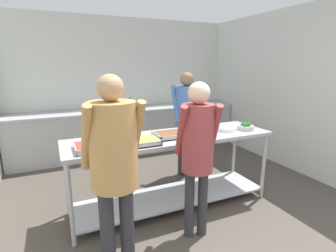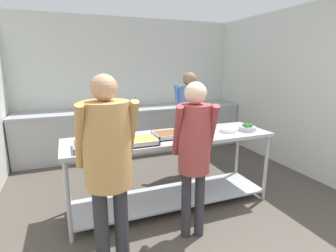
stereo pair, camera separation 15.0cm
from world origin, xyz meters
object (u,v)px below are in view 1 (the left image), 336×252
Objects in this scene: serving_tray_greens at (94,147)px; serving_tray_roast at (172,135)px; broccoli_bowl at (246,127)px; serving_tray_vegetables at (137,142)px; water_bottle at (130,104)px; guest_serving_left at (114,156)px; plate_stack at (228,129)px; sauce_pan at (197,127)px; guest_serving_right at (198,144)px; cook_behind_counter at (186,113)px.

serving_tray_greens and serving_tray_roast have the same top height.
broccoli_bowl is (1.93, 0.01, 0.01)m from serving_tray_greens.
serving_tray_vegetables is 1.16× the size of serving_tray_roast.
guest_serving_left is at bearing -108.47° from water_bottle.
water_bottle is (-0.63, 2.28, 0.05)m from plate_stack.
plate_stack is (0.34, -0.20, -0.03)m from sauce_pan.
serving_tray_vegetables reaches higher than plate_stack.
broccoli_bowl is 0.13× the size of guest_serving_right.
cook_behind_counter is at bearing 66.01° from guest_serving_right.
serving_tray_vegetables is at bearing -178.77° from broccoli_bowl.
cook_behind_counter is (1.47, 1.53, -0.02)m from guest_serving_left.
sauce_pan is at bearing -82.02° from water_bottle.
water_bottle reaches higher than serving_tray_roast.
serving_tray_greens is at bearing -178.10° from plate_stack.
serving_tray_roast is at bearing 14.57° from serving_tray_vegetables.
broccoli_bowl is 1.96m from guest_serving_left.
guest_serving_left is 1.03× the size of cook_behind_counter.
broccoli_bowl is at bearing 26.61° from guest_serving_right.
serving_tray_roast is (0.92, 0.10, -0.00)m from serving_tray_greens.
serving_tray_roast is 0.46m from sauce_pan.
guest_serving_right is at bearing -28.82° from serving_tray_greens.
guest_serving_left is at bearing -134.00° from cook_behind_counter.
guest_serving_left reaches higher than serving_tray_roast.
serving_tray_greens is 1.68m from plate_stack.
serving_tray_vegetables is at bearing -165.43° from serving_tray_roast.
guest_serving_left is (-0.38, -0.58, 0.09)m from serving_tray_vegetables.
plate_stack is at bearing 3.57° from serving_tray_vegetables.
water_bottle reaches higher than broccoli_bowl.
serving_tray_roast is (0.47, 0.12, -0.00)m from serving_tray_vegetables.
sauce_pan is at bearing 149.23° from plate_stack.
serving_tray_roast is at bearing -93.55° from water_bottle.
broccoli_bowl is at bearing 1.23° from serving_tray_vegetables.
serving_tray_vegetables is at bearing 57.06° from guest_serving_left.
plate_stack is (0.77, -0.04, -0.00)m from serving_tray_roast.
broccoli_bowl is at bearing -10.21° from plate_stack.
water_bottle is at bearing 110.75° from broccoli_bowl.
serving_tray_roast is 1.79× the size of plate_stack.
serving_tray_roast is 1.90× the size of broccoli_bowl.
guest_serving_left reaches higher than plate_stack.
cook_behind_counter is at bearing 52.56° from serving_tray_roast.
cook_behind_counter is (1.10, 0.95, 0.07)m from serving_tray_vegetables.
serving_tray_roast is 1.04m from cook_behind_counter.
guest_serving_right is at bearing -119.74° from sauce_pan.
serving_tray_greens reaches higher than plate_stack.
broccoli_bowl is 0.96× the size of water_bottle.
broccoli_bowl is 0.99m from cook_behind_counter.
water_bottle is at bearing 65.71° from serving_tray_greens.
serving_tray_roast is at bearing 6.23° from serving_tray_greens.
water_bottle reaches higher than serving_tray_greens.
sauce_pan reaches higher than serving_tray_roast.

